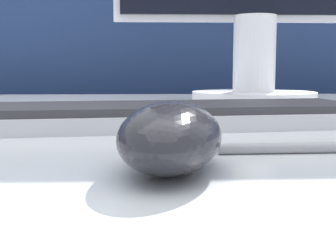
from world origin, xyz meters
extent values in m
cube|color=navy|center=(0.00, 0.70, 0.53)|extent=(5.00, 0.03, 1.06)
ellipsoid|color=#232328|center=(-0.04, -0.29, 0.77)|extent=(0.08, 0.13, 0.04)
cube|color=silver|center=(-0.02, -0.06, 0.76)|extent=(0.44, 0.19, 0.02)
cube|color=#38383D|center=(-0.02, -0.06, 0.77)|extent=(0.41, 0.17, 0.01)
cylinder|color=white|center=(0.14, 0.28, 0.76)|extent=(0.23, 0.23, 0.02)
cylinder|color=white|center=(0.14, 0.28, 0.84)|extent=(0.08, 0.08, 0.14)
cylinder|color=#99999E|center=(0.07, -0.23, 0.75)|extent=(0.13, 0.01, 0.01)
camera|label=1|loc=(-0.05, -0.57, 0.81)|focal=50.00mm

